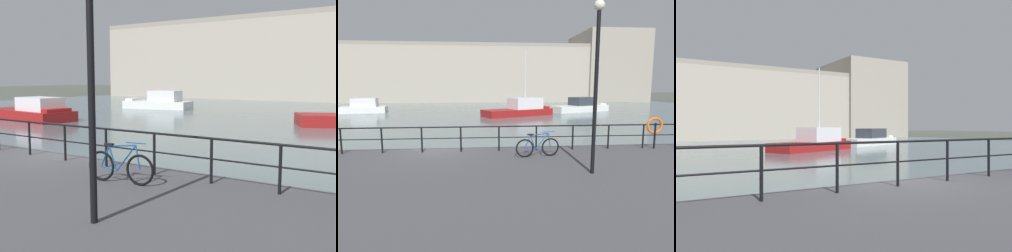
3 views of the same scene
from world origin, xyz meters
The scene contains 7 objects.
ground_plane centered at (0.00, 0.00, 0.00)m, with size 240.00×240.00×0.00m, color #4C5147.
water_basin centered at (0.00, 30.20, 0.01)m, with size 80.00×60.00×0.01m, color slate.
moored_green_narrowboat centered at (-13.57, 25.48, 0.70)m, with size 7.13×3.86×1.84m.
moored_white_yacht centered at (-14.98, 10.90, 0.64)m, with size 8.04×3.77×1.73m.
quay_railing centered at (-0.50, -0.75, 1.48)m, with size 25.82×0.07×1.08m.
parked_bicycle centered at (4.16, -1.88, 1.13)m, with size 1.76×0.28×0.98m.
quay_lamp_post centered at (5.48, -4.14, 4.05)m, with size 0.32×0.32×5.27m.
Camera 1 is at (10.20, -9.05, 3.18)m, focal length 43.92 mm.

